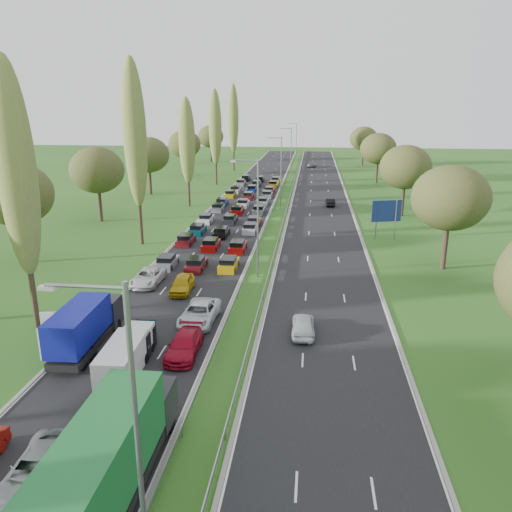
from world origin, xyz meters
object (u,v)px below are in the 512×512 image
(white_van_front, at_px, (124,358))
(white_van_rear, at_px, (133,347))
(green_lorry, at_px, (98,477))
(direction_sign, at_px, (386,213))
(near_car_2, at_px, (148,277))
(info_sign, at_px, (51,321))
(blue_lorry, at_px, (86,326))

(white_van_front, xyz_separation_m, white_van_rear, (-0.02, 1.74, -0.09))
(green_lorry, bearing_deg, direction_sign, 69.41)
(white_van_front, height_order, direction_sign, direction_sign)
(near_car_2, xyz_separation_m, white_van_front, (3.90, -16.74, 0.35))
(white_van_rear, relative_size, info_sign, 2.35)
(near_car_2, distance_m, white_van_front, 17.19)
(direction_sign, bearing_deg, white_van_front, -120.18)
(blue_lorry, relative_size, white_van_rear, 1.70)
(green_lorry, bearing_deg, info_sign, 123.21)
(white_van_front, distance_m, info_sign, 8.62)
(green_lorry, distance_m, white_van_front, 12.41)
(blue_lorry, relative_size, green_lorry, 0.58)
(blue_lorry, relative_size, direction_sign, 1.61)
(white_van_front, relative_size, white_van_rear, 1.09)
(green_lorry, xyz_separation_m, direction_sign, (17.96, 48.72, 1.28))
(blue_lorry, height_order, info_sign, blue_lorry)
(blue_lorry, distance_m, green_lorry, 16.59)
(info_sign, bearing_deg, blue_lorry, -23.31)
(blue_lorry, distance_m, info_sign, 3.79)
(near_car_2, height_order, blue_lorry, blue_lorry)
(white_van_rear, height_order, direction_sign, direction_sign)
(near_car_2, distance_m, direction_sign, 32.47)
(blue_lorry, relative_size, info_sign, 4.00)
(near_car_2, relative_size, direction_sign, 1.02)
(near_car_2, relative_size, blue_lorry, 0.63)
(blue_lorry, height_order, green_lorry, green_lorry)
(white_van_rear, height_order, info_sign, info_sign)
(near_car_2, xyz_separation_m, green_lorry, (7.37, -28.60, 1.53))
(near_car_2, xyz_separation_m, info_sign, (-3.46, -12.26, 0.61))
(white_van_front, height_order, info_sign, white_van_front)
(blue_lorry, distance_m, direction_sign, 42.33)
(direction_sign, bearing_deg, white_van_rear, -121.42)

